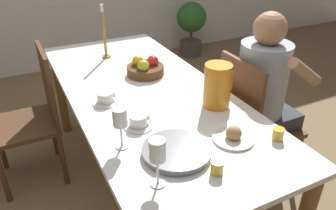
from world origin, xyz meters
name	(u,v)px	position (x,y,z in m)	size (l,w,h in m)	color
ground_plane	(149,184)	(0.00, 0.00, 0.00)	(20.00, 20.00, 0.00)	#7F6647
dining_table	(146,104)	(0.00, 0.00, 0.64)	(0.85, 2.00, 0.74)	white
chair_person_side	(251,123)	(0.61, -0.26, 0.48)	(0.42, 0.42, 0.92)	#51331E
chair_opposite	(34,115)	(-0.61, 0.45, 0.48)	(0.42, 0.42, 0.92)	#51331E
person_seated	(265,89)	(0.70, -0.24, 0.69)	(0.39, 0.41, 1.17)	#33333D
red_pitcher	(217,86)	(0.27, -0.34, 0.85)	(0.17, 0.14, 0.23)	orange
wine_glass_water	(157,152)	(-0.26, -0.74, 0.88)	(0.06, 0.06, 0.20)	white
wine_glass_juice	(120,120)	(-0.31, -0.46, 0.87)	(0.06, 0.06, 0.19)	white
teacup_near_person	(139,122)	(-0.18, -0.34, 0.76)	(0.15, 0.15, 0.06)	silver
teacup_across	(105,98)	(-0.25, -0.05, 0.76)	(0.15, 0.15, 0.06)	silver
serving_tray	(177,151)	(-0.12, -0.62, 0.75)	(0.30, 0.30, 0.03)	gray
bread_plate	(233,136)	(0.16, -0.64, 0.76)	(0.19, 0.19, 0.07)	silver
jam_jar_amber	(217,167)	(-0.03, -0.79, 0.77)	(0.05, 0.05, 0.06)	gold
jam_jar_red	(278,133)	(0.34, -0.72, 0.77)	(0.05, 0.05, 0.06)	gold
fruit_bowl	(145,68)	(0.09, 0.20, 0.78)	(0.24, 0.24, 0.12)	brown
candlestick_tall	(105,37)	(-0.05, 0.61, 0.89)	(0.06, 0.06, 0.38)	olive
potted_plant	(191,24)	(1.52, 2.07, 0.42)	(0.38, 0.38, 0.70)	#4C4742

